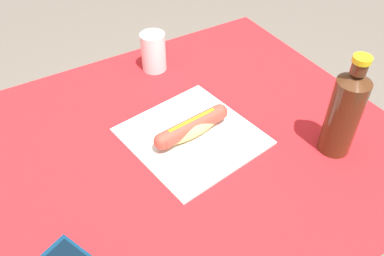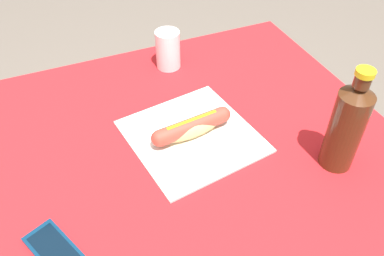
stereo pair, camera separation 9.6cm
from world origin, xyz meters
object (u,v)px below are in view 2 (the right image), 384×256
at_px(drinking_cup, 168,50).
at_px(soda_bottle, 347,126).
at_px(cell_phone, 53,249).
at_px(hot_dog, 192,127).

bearing_deg(drinking_cup, soda_bottle, -67.55).
relative_size(cell_phone, drinking_cup, 1.21).
height_order(soda_bottle, drinking_cup, soda_bottle).
bearing_deg(hot_dog, drinking_cup, 79.81).
distance_m(hot_dog, soda_bottle, 0.34).
bearing_deg(hot_dog, soda_bottle, -37.05).
bearing_deg(cell_phone, soda_bottle, -2.04).
bearing_deg(cell_phone, hot_dog, 26.66).
xyz_separation_m(hot_dog, cell_phone, (-0.36, -0.18, -0.03)).
xyz_separation_m(cell_phone, soda_bottle, (0.63, -0.02, 0.11)).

